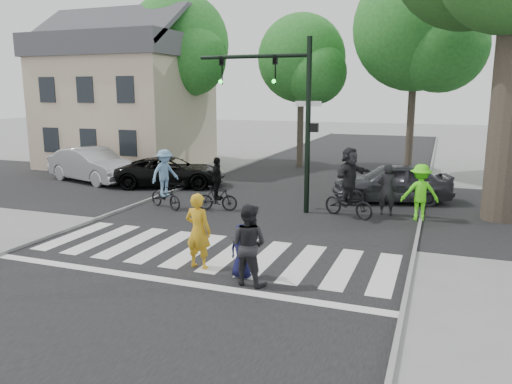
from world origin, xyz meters
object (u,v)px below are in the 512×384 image
car_suv (171,172)px  car_silver (92,165)px  pedestrian_adult (248,245)px  traffic_signal (285,101)px  cyclist_mid (217,189)px  cyclist_left (165,183)px  car_grey (391,182)px  pedestrian_child (242,251)px  pedestrian_woman (198,231)px  cyclist_right (349,186)px

car_suv → car_silver: (-4.13, -0.23, 0.14)m
pedestrian_adult → traffic_signal: bearing=-72.1°
pedestrian_adult → car_silver: size_ratio=0.37×
cyclist_mid → car_suv: (-3.88, 3.47, -0.12)m
car_suv → cyclist_left: bearing=-171.8°
car_grey → pedestrian_child: bearing=-31.0°
traffic_signal → pedestrian_woman: 7.04m
pedestrian_woman → car_grey: 9.92m
cyclist_right → car_silver: bearing=168.4°
cyclist_left → car_silver: size_ratio=0.44×
pedestrian_woman → cyclist_mid: bearing=-63.9°
pedestrian_woman → car_grey: bearing=-105.7°
traffic_signal → cyclist_right: traffic_signal is taller
pedestrian_adult → cyclist_mid: size_ratio=0.95×
car_silver → car_grey: size_ratio=1.09×
cyclist_mid → cyclist_right: 4.66m
pedestrian_child → car_grey: (2.38, 9.46, 0.13)m
cyclist_right → car_suv: (-8.48, 2.81, -0.40)m
traffic_signal → car_silver: size_ratio=1.22×
cyclist_left → cyclist_mid: cyclist_left is taller
traffic_signal → cyclist_mid: (-2.25, -0.77, -3.11)m
cyclist_mid → car_grey: cyclist_mid is taller
pedestrian_adult → cyclist_mid: 7.14m
cyclist_mid → car_silver: size_ratio=0.39×
cyclist_right → car_suv: cyclist_right is taller
cyclist_mid → cyclist_left: bearing=-169.5°
traffic_signal → cyclist_right: bearing=-2.6°
pedestrian_child → cyclist_mid: 6.70m
car_silver → car_grey: (13.71, 0.40, -0.04)m
pedestrian_woman → pedestrian_child: size_ratio=1.46×
cyclist_mid → car_grey: bearing=32.5°
car_suv → car_grey: 9.59m
pedestrian_adult → cyclist_left: (-5.52, 5.80, 0.03)m
cyclist_right → pedestrian_woman: bearing=-111.7°
car_suv → traffic_signal: bearing=-132.9°
cyclist_left → pedestrian_woman: bearing=-52.6°
pedestrian_woman → car_grey: pedestrian_woman is taller
pedestrian_adult → cyclist_right: cyclist_right is taller
traffic_signal → pedestrian_adult: (1.36, -6.93, -2.99)m
pedestrian_adult → car_silver: pedestrian_adult is taller
cyclist_left → cyclist_right: bearing=8.9°
pedestrian_woman → car_suv: pedestrian_woman is taller
cyclist_left → car_suv: size_ratio=0.45×
cyclist_left → car_grey: cyclist_left is taller
cyclist_left → car_grey: 8.60m
pedestrian_child → pedestrian_adult: 0.52m
cyclist_right → car_grey: cyclist_right is taller
car_grey → cyclist_left: bearing=-79.2°
pedestrian_woman → car_suv: 10.88m
car_grey → car_suv: bearing=-105.9°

